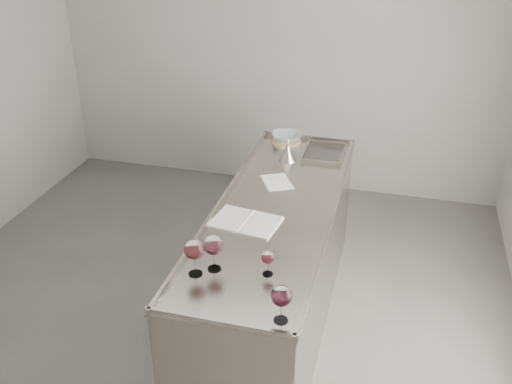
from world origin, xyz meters
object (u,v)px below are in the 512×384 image
(notebook, at_px, (246,221))
(wine_funnel, at_px, (288,154))
(ceramic_bowl, at_px, (287,137))
(wine_glass_middle, at_px, (213,246))
(wine_glass_right, at_px, (281,297))
(counter, at_px, (275,265))
(wine_glass_left, at_px, (194,250))
(wine_glass_small, at_px, (268,258))

(notebook, distance_m, wine_funnel, 0.97)
(notebook, relative_size, ceramic_bowl, 1.88)
(wine_glass_middle, relative_size, wine_glass_right, 1.06)
(wine_glass_middle, distance_m, wine_funnel, 1.50)
(counter, relative_size, notebook, 5.44)
(counter, xyz_separation_m, wine_glass_left, (-0.26, -0.83, 0.62))
(counter, relative_size, wine_glass_left, 11.20)
(wine_funnel, bearing_deg, wine_glass_middle, -93.52)
(wine_glass_small, bearing_deg, counter, 99.58)
(wine_glass_small, bearing_deg, wine_funnel, 97.95)
(counter, bearing_deg, wine_glass_small, -80.42)
(counter, height_order, wine_glass_left, wine_glass_left)
(ceramic_bowl, relative_size, wine_funnel, 1.23)
(ceramic_bowl, bearing_deg, wine_glass_small, -80.99)
(wine_glass_small, height_order, wine_funnel, wine_funnel)
(ceramic_bowl, bearing_deg, counter, -81.38)
(counter, height_order, wine_glass_middle, wine_glass_middle)
(wine_glass_right, bearing_deg, wine_glass_left, 154.82)
(wine_glass_left, height_order, wine_glass_small, wine_glass_left)
(wine_glass_right, relative_size, notebook, 0.45)
(wine_glass_right, bearing_deg, wine_funnel, 101.11)
(counter, bearing_deg, notebook, -120.23)
(wine_glass_right, bearing_deg, notebook, 116.23)
(wine_glass_middle, xyz_separation_m, wine_funnel, (0.09, 1.49, -0.09))
(ceramic_bowl, bearing_deg, wine_glass_right, -78.53)
(wine_glass_middle, distance_m, notebook, 0.54)
(wine_glass_left, height_order, wine_glass_middle, wine_glass_left)
(wine_glass_small, distance_m, wine_funnel, 1.48)
(wine_glass_small, relative_size, wine_funnel, 0.76)
(wine_glass_right, distance_m, notebook, 0.95)
(wine_glass_left, distance_m, notebook, 0.62)
(wine_glass_left, bearing_deg, wine_glass_small, 14.62)
(wine_glass_middle, relative_size, wine_glass_small, 1.47)
(wine_glass_left, distance_m, ceramic_bowl, 1.92)
(wine_funnel, bearing_deg, counter, -83.71)
(wine_glass_small, relative_size, ceramic_bowl, 0.62)
(wine_glass_middle, xyz_separation_m, notebook, (0.03, 0.52, -0.15))
(wine_glass_small, relative_size, notebook, 0.33)
(wine_glass_middle, bearing_deg, wine_glass_small, 5.66)
(counter, height_order, wine_glass_small, wine_glass_small)
(wine_glass_left, distance_m, wine_glass_middle, 0.11)
(wine_glass_middle, bearing_deg, ceramic_bowl, 89.74)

